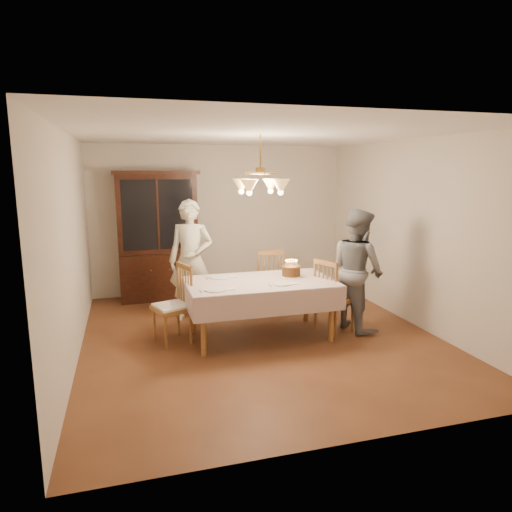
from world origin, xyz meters
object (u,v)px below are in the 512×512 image
object	(u,v)px
birthday_cake	(291,272)
elderly_woman	(191,261)
chair_far_side	(268,284)
dining_table	(260,287)
china_hutch	(158,238)

from	to	relation	value
birthday_cake	elderly_woman	bearing A→B (deg)	145.17
elderly_woman	birthday_cake	world-z (taller)	elderly_woman
elderly_woman	birthday_cake	xyz separation A→B (m)	(1.23, -0.85, -0.05)
elderly_woman	chair_far_side	bearing A→B (deg)	22.52
dining_table	chair_far_side	distance (m)	1.09
china_hutch	elderly_woman	xyz separation A→B (m)	(0.36, -1.29, -0.16)
china_hutch	elderly_woman	size ratio (longest dim) A/B	1.23
china_hutch	elderly_woman	world-z (taller)	china_hutch
elderly_woman	birthday_cake	bearing A→B (deg)	-13.30
dining_table	birthday_cake	distance (m)	0.50
china_hutch	birthday_cake	distance (m)	2.68
chair_far_side	elderly_woman	size ratio (longest dim) A/B	0.57
elderly_woman	dining_table	bearing A→B (deg)	-30.18
elderly_woman	birthday_cake	size ratio (longest dim) A/B	5.88
china_hutch	birthday_cake	size ratio (longest dim) A/B	7.20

